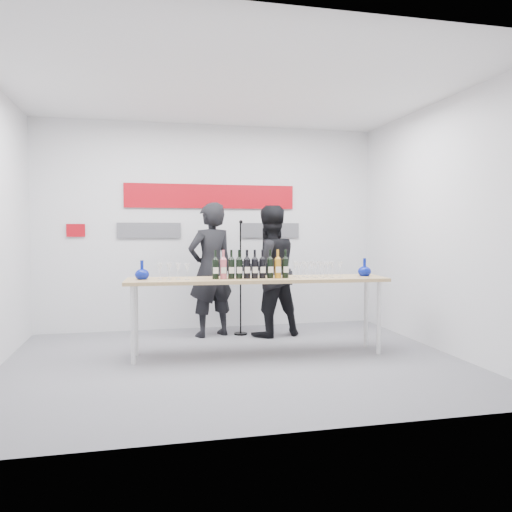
{
  "coord_description": "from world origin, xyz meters",
  "views": [
    {
      "loc": [
        -0.99,
        -5.36,
        1.46
      ],
      "look_at": [
        0.31,
        0.34,
        1.15
      ],
      "focal_mm": 35.0,
      "sensor_mm": 36.0,
      "label": 1
    }
  ],
  "objects_px": {
    "tasting_table": "(258,284)",
    "presenter_right": "(269,271)",
    "presenter_left": "(211,270)",
    "mic_stand": "(241,300)"
  },
  "relations": [
    {
      "from": "tasting_table",
      "to": "presenter_right",
      "type": "xyz_separation_m",
      "value": [
        0.39,
        1.0,
        0.06
      ]
    },
    {
      "from": "tasting_table",
      "to": "presenter_left",
      "type": "xyz_separation_m",
      "value": [
        -0.4,
        1.15,
        0.08
      ]
    },
    {
      "from": "tasting_table",
      "to": "presenter_right",
      "type": "relative_size",
      "value": 1.7
    },
    {
      "from": "tasting_table",
      "to": "mic_stand",
      "type": "height_order",
      "value": "mic_stand"
    },
    {
      "from": "presenter_left",
      "to": "tasting_table",
      "type": "bearing_deg",
      "value": 87.85
    },
    {
      "from": "presenter_left",
      "to": "presenter_right",
      "type": "distance_m",
      "value": 0.8
    },
    {
      "from": "tasting_table",
      "to": "presenter_left",
      "type": "distance_m",
      "value": 1.22
    },
    {
      "from": "presenter_left",
      "to": "mic_stand",
      "type": "bearing_deg",
      "value": 158.98
    },
    {
      "from": "mic_stand",
      "to": "presenter_right",
      "type": "bearing_deg",
      "value": -11.52
    },
    {
      "from": "presenter_right",
      "to": "mic_stand",
      "type": "bearing_deg",
      "value": -34.61
    }
  ]
}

